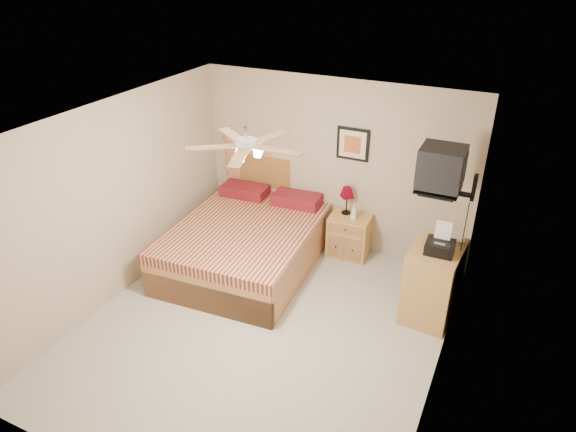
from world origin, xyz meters
name	(u,v)px	position (x,y,z in m)	size (l,w,h in m)	color
floor	(262,328)	(0.00, 0.00, 0.00)	(4.50, 4.50, 0.00)	#A6A196
ceiling	(256,125)	(0.00, 0.00, 2.50)	(4.00, 4.50, 0.04)	white
wall_back	(334,165)	(0.00, 2.25, 1.25)	(4.00, 0.04, 2.50)	tan
wall_front	(113,378)	(0.00, -2.25, 1.25)	(4.00, 0.04, 2.50)	tan
wall_left	(116,202)	(-2.00, 0.00, 1.25)	(0.04, 4.50, 2.50)	tan
wall_right	(449,284)	(2.00, 0.00, 1.25)	(0.04, 4.50, 2.50)	tan
bed	(245,217)	(-0.84, 1.12, 0.76)	(1.79, 2.35, 1.52)	#C17340
nightstand	(349,236)	(0.37, 2.00, 0.31)	(0.57, 0.43, 0.62)	#C3893B
table_lamp	(347,200)	(0.28, 2.09, 0.83)	(0.22, 0.22, 0.41)	#630112
lotion_bottle	(354,212)	(0.43, 1.96, 0.73)	(0.09, 0.09, 0.22)	white
framed_picture	(353,144)	(0.27, 2.23, 1.62)	(0.46, 0.04, 0.46)	black
dresser	(433,282)	(1.73, 1.13, 0.47)	(0.55, 0.80, 0.94)	#AA7741
fax_machine	(441,239)	(1.75, 1.05, 1.11)	(0.32, 0.34, 0.34)	black
magazine_lower	(444,237)	(1.75, 1.40, 0.95)	(0.18, 0.24, 0.02)	beige
magazine_upper	(446,236)	(1.76, 1.40, 0.97)	(0.20, 0.27, 0.02)	tan
wall_tv	(455,172)	(1.75, 1.34, 1.81)	(0.56, 0.46, 0.58)	black
ceiling_fan	(246,145)	(0.00, -0.20, 2.36)	(1.14, 1.14, 0.28)	white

